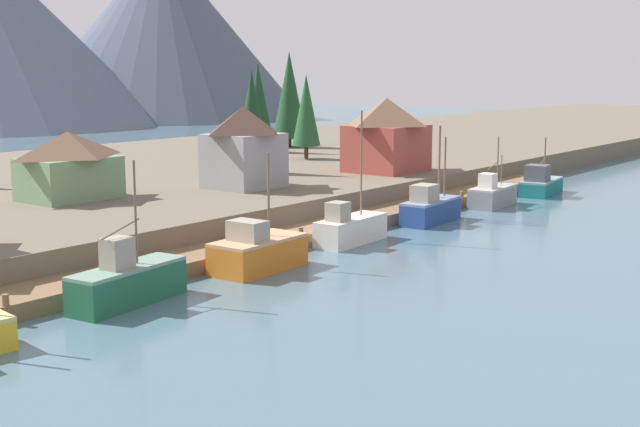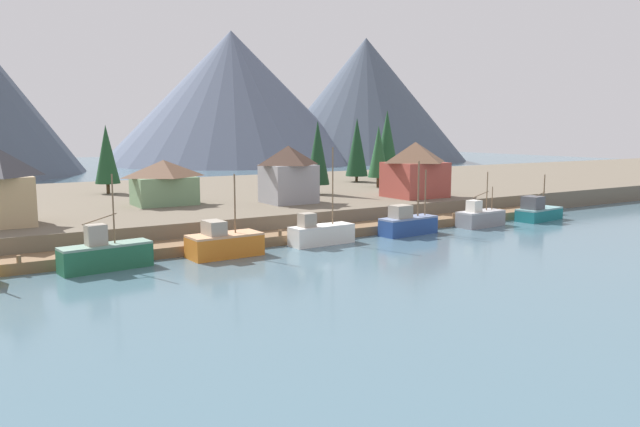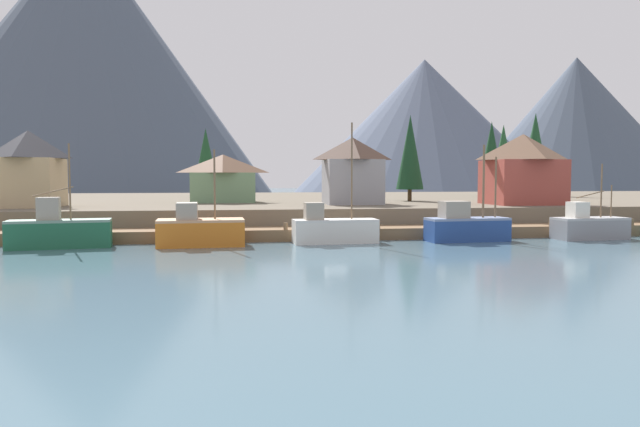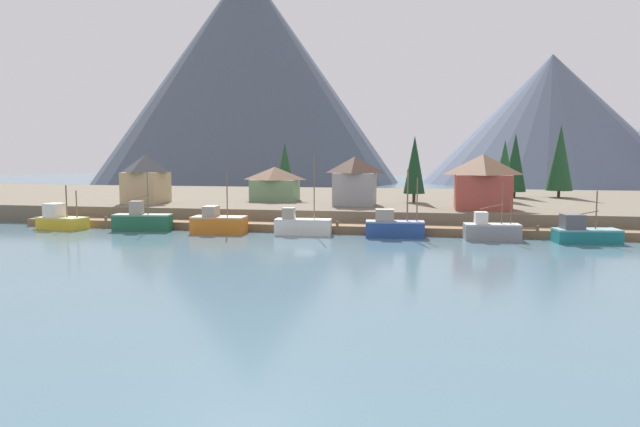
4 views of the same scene
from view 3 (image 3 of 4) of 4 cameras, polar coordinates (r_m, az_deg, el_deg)
ground_plane at (r=69.98m, az=-1.48°, el=-1.31°), size 400.00×400.00×1.00m
dock at (r=52.13m, az=0.88°, el=-1.90°), size 80.00×4.00×1.60m
shoreline_bank at (r=81.76m, az=-2.48°, el=0.63°), size 400.00×56.00×2.50m
mountain_west_peak at (r=196.62m, az=-21.79°, el=13.49°), size 112.94×112.94×80.07m
mountain_central_peak at (r=210.74m, az=10.01°, el=8.32°), size 90.90×90.90×45.88m
mountain_east_peak at (r=220.20m, az=23.43°, el=7.83°), size 75.72×75.72×45.58m
fishing_boat_green at (r=49.56m, az=-23.92°, el=-1.60°), size 7.70×3.13×8.03m
fishing_boat_orange at (r=47.63m, az=-11.57°, el=-1.59°), size 6.88×3.41×7.63m
fishing_boat_white at (r=48.66m, az=1.31°, el=-1.53°), size 7.06×2.64×9.92m
fishing_boat_blue at (r=51.64m, az=13.88°, el=-1.20°), size 7.13×2.91×8.19m
fishing_boat_grey at (r=56.83m, az=24.55°, el=-1.16°), size 6.54×3.06×6.61m
house_tan at (r=64.33m, az=-26.32°, el=3.97°), size 5.88×6.43×7.48m
house_red at (r=67.09m, az=19.00°, el=4.14°), size 7.66×6.85×7.52m
house_grey at (r=64.15m, az=3.16°, el=4.21°), size 6.23×5.70×7.20m
house_green at (r=69.16m, az=-9.34°, el=3.42°), size 7.59×5.48×5.51m
conifer_near_left at (r=81.93m, az=17.28°, el=5.33°), size 3.32×3.32×9.83m
conifer_near_right at (r=86.65m, az=-10.97°, el=5.31°), size 3.50×3.50×9.88m
conifer_mid_left at (r=92.40m, az=16.22°, el=5.41°), size 3.91×3.91×11.21m
conifer_mid_right at (r=72.83m, az=8.70°, el=5.87°), size 3.35×3.35×10.46m
conifer_back_left at (r=97.01m, az=20.06°, el=5.74°), size 4.55×4.55×12.72m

